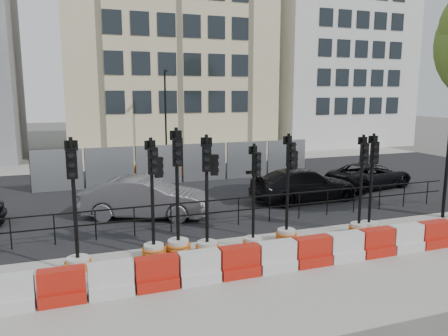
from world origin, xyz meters
name	(u,v)px	position (x,y,z in m)	size (l,w,h in m)	color
ground	(252,236)	(0.00, 0.00, 0.00)	(120.00, 120.00, 0.00)	#51514C
sidewalk_near	(298,271)	(0.00, -3.00, 0.01)	(40.00, 6.00, 0.02)	gray
road	(193,190)	(0.00, 7.00, 0.01)	(40.00, 14.00, 0.03)	black
sidewalk_far	(156,162)	(0.00, 16.00, 0.01)	(40.00, 4.00, 0.02)	gray
building_cream	(164,35)	(2.00, 21.99, 9.00)	(15.00, 10.06, 18.00)	beige
building_white	(330,54)	(17.00, 21.99, 8.00)	(12.00, 9.06, 16.00)	silver
kerb_railing	(239,206)	(0.00, 1.20, 0.69)	(18.00, 0.04, 1.00)	black
heras_fencing	(178,167)	(-0.01, 9.80, 0.68)	(14.33, 1.72, 2.00)	gray
lamp_post_far	(166,114)	(0.50, 14.98, 3.22)	(0.12, 0.56, 6.00)	black
barrier_row	(295,255)	(0.00, -2.80, 0.37)	(16.75, 0.50, 0.80)	red
traffic_signal_a	(77,246)	(-5.40, -1.21, 0.73)	(0.69, 0.69, 3.52)	beige
traffic_signal_b	(154,231)	(-3.36, -0.86, 0.81)	(0.67, 0.67, 3.41)	beige
traffic_signal_c	(178,230)	(-2.66, -0.82, 0.76)	(0.72, 0.72, 3.66)	beige
traffic_signal_d	(207,228)	(-1.89, -1.18, 0.83)	(0.68, 0.68, 3.47)	beige
traffic_signal_e	(253,229)	(-0.48, -1.18, 0.65)	(0.62, 0.62, 3.17)	beige
traffic_signal_f	(287,217)	(0.78, -0.92, 0.81)	(0.67, 0.67, 3.39)	beige
traffic_signal_g	(360,215)	(3.31, -1.11, 0.68)	(0.65, 0.65, 3.29)	beige
traffic_signal_h	(370,214)	(3.68, -1.13, 0.69)	(0.65, 0.65, 3.32)	beige
car_b	(145,198)	(-2.88, 3.28, 0.76)	(4.85, 3.29, 1.51)	#515055
car_c	(304,185)	(3.96, 3.52, 0.70)	(4.86, 2.07, 1.40)	black
car_d	(370,175)	(8.28, 4.70, 0.62)	(4.80, 2.93, 1.24)	black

